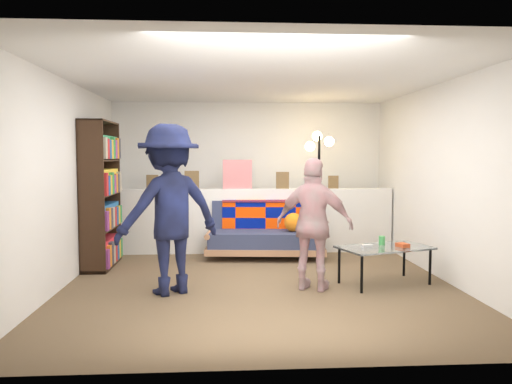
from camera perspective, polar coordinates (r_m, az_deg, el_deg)
ground at (r=6.11m, az=0.24°, el=-10.15°), size 5.00×5.00×0.00m
room_shell at (r=6.39m, az=-0.04°, el=5.61°), size 4.60×5.05×2.45m
half_wall_ledge at (r=7.78m, az=-0.66°, el=-3.30°), size 4.45×0.15×1.00m
ledge_decor at (r=7.70m, az=-2.34°, el=1.67°), size 2.97×0.02×0.45m
futon_sofa at (r=7.46m, az=1.21°, el=-4.82°), size 1.80×0.98×0.74m
bookshelf at (r=7.09m, az=-17.34°, el=-0.80°), size 0.33×0.99×1.97m
coffee_table at (r=6.09m, az=14.53°, el=-6.35°), size 1.19×0.89×0.55m
floor_lamp at (r=7.67m, az=7.18°, el=2.84°), size 0.44×0.36×1.89m
person_left at (r=5.52m, az=-9.92°, el=-1.96°), size 1.38×1.20×1.85m
person_right at (r=5.62m, az=6.66°, el=-3.69°), size 0.94×0.69×1.49m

